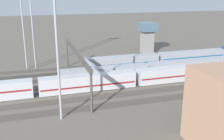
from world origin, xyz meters
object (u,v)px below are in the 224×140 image
at_px(train_on_track_1, 186,57).
at_px(light_mast_2, 21,0).
at_px(control_tower, 147,35).
at_px(signal_gantry, 76,55).
at_px(train_on_track_3, 187,67).
at_px(light_mast_1, 55,12).
at_px(train_on_track_4, 172,74).

distance_m(train_on_track_1, light_mast_2, 53.60).
bearing_deg(control_tower, signal_gantry, 41.09).
bearing_deg(train_on_track_3, light_mast_2, -22.56).
relative_size(train_on_track_3, control_tower, 6.30).
relative_size(light_mast_1, signal_gantry, 0.89).
distance_m(light_mast_2, control_tower, 46.65).
bearing_deg(light_mast_1, signal_gantry, -108.44).
bearing_deg(train_on_track_3, train_on_track_1, -120.79).
height_order(light_mast_2, signal_gantry, light_mast_2).
bearing_deg(signal_gantry, control_tower, -138.91).
bearing_deg(train_on_track_4, train_on_track_1, -132.11).
height_order(train_on_track_1, light_mast_1, light_mast_1).
bearing_deg(light_mast_2, train_on_track_3, 157.44).
bearing_deg(control_tower, train_on_track_3, 90.27).
relative_size(light_mast_2, signal_gantry, 0.93).
bearing_deg(control_tower, train_on_track_4, 77.03).
xyz_separation_m(light_mast_2, control_tower, (-43.69, -9.23, -13.49)).
bearing_deg(train_on_track_4, light_mast_1, 23.46).
distance_m(train_on_track_1, train_on_track_3, 11.64).
bearing_deg(signal_gantry, light_mast_2, -56.11).
relative_size(train_on_track_4, light_mast_1, 3.68).
distance_m(light_mast_1, light_mast_2, 36.77).
relative_size(train_on_track_1, signal_gantry, 1.90).
bearing_deg(light_mast_2, signal_gantry, 123.89).
bearing_deg(light_mast_2, control_tower, -168.07).
xyz_separation_m(train_on_track_1, light_mast_2, (49.78, -8.21, 18.09)).
bearing_deg(control_tower, light_mast_1, 50.50).
height_order(train_on_track_4, signal_gantry, signal_gantry).
bearing_deg(light_mast_1, train_on_track_3, -154.39).
relative_size(train_on_track_1, control_tower, 5.85).
relative_size(train_on_track_4, train_on_track_3, 1.61).
distance_m(train_on_track_1, control_tower, 19.04).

